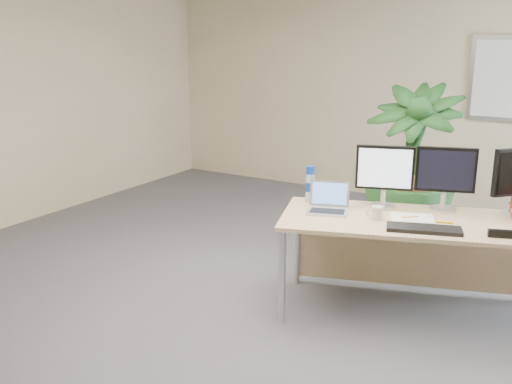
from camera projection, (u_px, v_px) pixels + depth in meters
The scene contains 14 objects.
floor at pixel (248, 337), 3.93m from camera, with size 8.00×8.00×0.00m, color #49494E.
back_wall at pixel (421, 93), 6.89m from camera, with size 7.00×0.04×2.70m, color #C7B38C.
desk at pixel (414, 235), 4.23m from camera, with size 2.07×1.36×0.74m.
floor_plant at pixel (409, 182), 5.09m from camera, with size 0.84×0.84×1.50m, color #153A16.
monitor_left at pixel (385, 173), 4.30m from camera, with size 0.42×0.20×0.48m.
monitor_right at pixel (445, 175), 4.23m from camera, with size 0.42×0.20×0.48m.
laptop at pixel (328, 203), 4.28m from camera, with size 0.36×0.34×0.21m.
keyboard at pixel (424, 229), 3.85m from camera, with size 0.49×0.16×0.03m, color black.
coffee_mug at pixel (377, 213), 4.08m from camera, with size 0.13×0.09×0.10m.
spiral_notebook at pixel (412, 218), 4.10m from camera, with size 0.30×0.23×0.01m, color silver.
orange_pen at pixel (410, 217), 4.09m from camera, with size 0.01×0.01×0.13m, color orange.
yellow_highlighter at pixel (444, 222), 4.00m from camera, with size 0.02×0.02×0.13m, color yellow.
water_bottle at pixel (310, 185), 4.49m from camera, with size 0.07×0.07×0.29m.
stapler at pixel (500, 234), 3.72m from camera, with size 0.15×0.04×0.05m, color black.
Camera 1 is at (1.85, -3.01, 2.00)m, focal length 40.00 mm.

